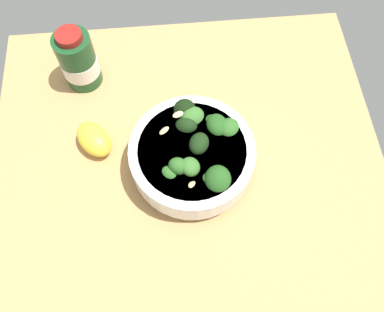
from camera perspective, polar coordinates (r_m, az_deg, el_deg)
name	(u,v)px	position (r cm, az deg, el deg)	size (l,w,h in cm)	color
ground_plane	(190,179)	(69.86, -0.34, -3.32)	(67.30, 67.30, 4.22)	tan
bowl_of_broccoli	(193,153)	(64.76, 0.18, 0.39)	(20.10, 20.29, 9.22)	white
lemon_wedge	(94,139)	(70.32, -13.71, 2.31)	(7.36, 4.83, 4.38)	yellow
bottle_tall	(78,61)	(76.18, -15.83, 12.90)	(6.70, 6.70, 12.18)	#194723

